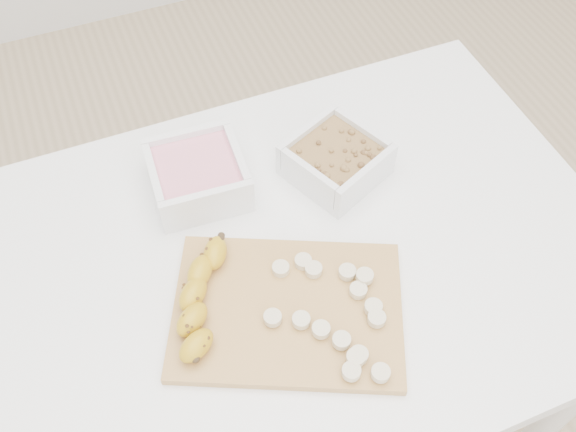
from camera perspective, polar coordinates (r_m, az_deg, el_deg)
name	(u,v)px	position (r m, az deg, el deg)	size (l,w,h in m)	color
ground	(293,419)	(1.66, 0.41, -17.57)	(3.50, 3.50, 0.00)	#C6AD89
table	(295,285)	(1.07, 0.61, -6.18)	(1.00, 0.70, 0.75)	white
bowl_yogurt	(198,175)	(1.04, -8.03, 3.65)	(0.16, 0.16, 0.07)	white
bowl_granola	(336,159)	(1.06, 4.28, 5.04)	(0.18, 0.18, 0.07)	white
cutting_board	(288,310)	(0.93, -0.04, -8.37)	(0.33, 0.23, 0.01)	tan
banana	(201,299)	(0.92, -7.75, -7.36)	(0.05, 0.20, 0.03)	#BB8D15
banana_slices	(337,313)	(0.91, 4.37, -8.58)	(0.17, 0.23, 0.02)	beige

